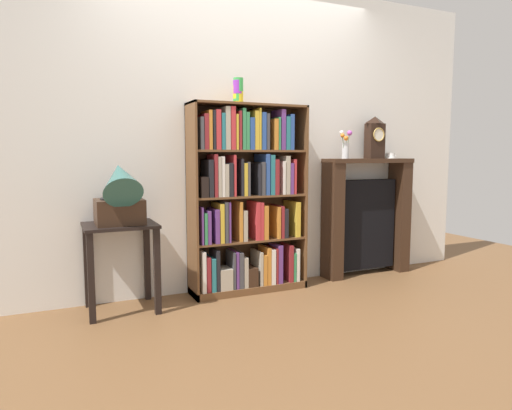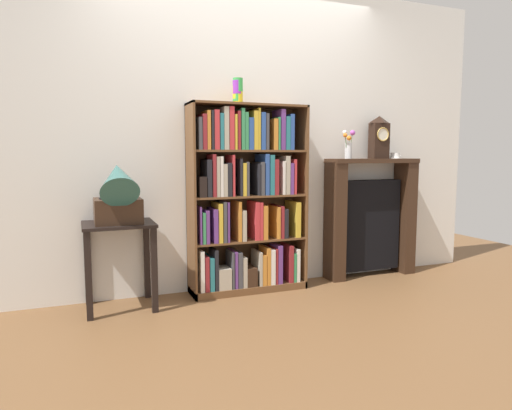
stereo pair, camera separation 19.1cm
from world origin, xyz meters
The scene contains 10 objects.
ground_plane centered at (0.00, 0.00, -0.01)m, with size 7.59×6.40×0.02m, color brown.
wall_back centered at (0.10, 0.29, 1.30)m, with size 4.59×0.08×2.60m, color silver.
bookshelf centered at (-0.02, 0.10, 0.75)m, with size 0.98×0.29×1.55m.
cup_stack centered at (-0.09, 0.10, 1.66)m, with size 0.08×0.08×0.20m.
side_table_left centered at (-1.05, 0.03, 0.48)m, with size 0.51×0.44×0.65m.
gramophone centered at (-1.05, -0.03, 0.87)m, with size 0.33×0.47×0.53m.
fireplace_mantel centered at (1.25, 0.15, 0.55)m, with size 0.90×0.24×1.11m.
mantel_clock centered at (1.31, 0.13, 1.31)m, with size 0.17×0.12×0.39m.
flower_vase centered at (0.98, 0.13, 1.23)m, with size 0.12×0.11×0.26m.
teacup_with_saucer centered at (1.50, 0.13, 1.13)m, with size 0.14×0.14×0.05m.
Camera 1 is at (-1.49, -3.36, 1.15)m, focal length 32.04 mm.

